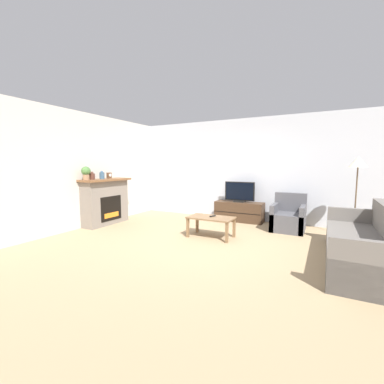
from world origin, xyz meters
TOP-DOWN VIEW (x-y plane):
  - ground_plane at (0.00, 0.00)m, footprint 24.00×24.00m
  - wall_back at (0.00, 2.48)m, footprint 12.00×0.06m
  - wall_left at (-3.12, 0.00)m, footprint 0.06×12.00m
  - fireplace at (-2.90, 0.32)m, footprint 0.50×1.33m
  - mantel_vase_left at (-2.88, -0.08)m, footprint 0.13×0.13m
  - mantel_vase_centre_left at (-2.88, 0.22)m, footprint 0.12×0.12m
  - mantel_clock at (-2.88, 0.45)m, footprint 0.08×0.11m
  - potted_plant at (-2.88, -0.25)m, footprint 0.20×0.20m
  - tv_stand at (-0.04, 2.19)m, footprint 1.25×0.44m
  - tv at (-0.04, 2.19)m, footprint 0.79×0.18m
  - armchair at (1.24, 1.79)m, footprint 0.70×0.76m
  - coffee_table at (-0.09, 0.46)m, footprint 0.93×0.51m
  - remote at (-0.08, 0.51)m, footprint 0.09×0.15m
  - couch at (2.50, 0.15)m, footprint 0.88×2.43m
  - floor_lamp at (2.50, 1.78)m, footprint 0.34×0.34m

SIDE VIEW (x-z plane):
  - ground_plane at x=0.00m, z-range 0.00..0.00m
  - tv_stand at x=-0.04m, z-range 0.00..0.51m
  - armchair at x=1.24m, z-range -0.14..0.69m
  - couch at x=2.50m, z-range -0.15..0.73m
  - coffee_table at x=-0.09m, z-range 0.15..0.57m
  - remote at x=-0.08m, z-range 0.42..0.44m
  - fireplace at x=-2.90m, z-range 0.01..1.15m
  - tv at x=-0.04m, z-range 0.49..1.02m
  - mantel_clock at x=-2.88m, z-range 1.14..1.29m
  - mantel_vase_left at x=-2.88m, z-range 1.13..1.32m
  - mantel_vase_centre_left at x=-2.88m, z-range 1.13..1.33m
  - potted_plant at x=-2.88m, z-range 1.16..1.46m
  - wall_back at x=0.00m, z-range 0.00..2.70m
  - wall_left at x=-3.12m, z-range 0.00..2.70m
  - floor_lamp at x=2.50m, z-range 0.61..2.27m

